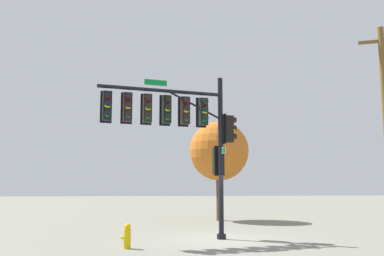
# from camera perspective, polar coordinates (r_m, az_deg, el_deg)

# --- Properties ---
(ground_plane) EXTENTS (120.00, 120.00, 0.00)m
(ground_plane) POSITION_cam_1_polar(r_m,az_deg,el_deg) (17.02, 4.05, -14.89)
(ground_plane) COLOR gray
(signal_pole_assembly) EXTENTS (5.54, 2.17, 6.50)m
(signal_pole_assembly) POSITION_cam_1_polar(r_m,az_deg,el_deg) (16.47, -1.56, 0.64)
(signal_pole_assembly) COLOR black
(signal_pole_assembly) RESTS_ON ground_plane
(fire_hydrant) EXTENTS (0.33, 0.24, 0.83)m
(fire_hydrant) POSITION_cam_1_polar(r_m,az_deg,el_deg) (14.66, -8.84, -14.38)
(fire_hydrant) COLOR #E4B709
(fire_hydrant) RESTS_ON ground_plane
(tree_near) EXTENTS (3.59, 3.59, 5.94)m
(tree_near) POSITION_cam_1_polar(r_m,az_deg,el_deg) (25.41, 3.71, -3.18)
(tree_near) COLOR brown
(tree_near) RESTS_ON ground_plane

